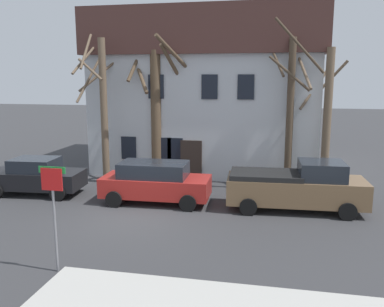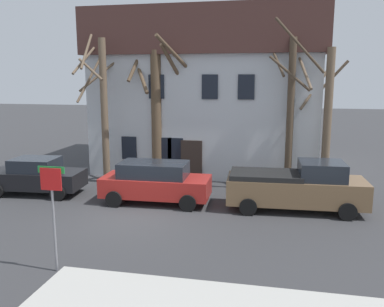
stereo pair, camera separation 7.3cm
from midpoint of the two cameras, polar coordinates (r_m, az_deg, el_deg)
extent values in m
plane|color=#38383A|center=(15.72, -8.50, -9.07)|extent=(120.00, 120.00, 0.00)
cube|color=silver|center=(24.90, 2.53, 5.84)|extent=(11.98, 8.78, 6.40)
cube|color=#4C2D28|center=(24.93, 2.62, 15.95)|extent=(12.48, 9.28, 2.38)
cube|color=#2D231E|center=(20.93, -0.21, -1.01)|extent=(1.10, 0.12, 2.10)
cube|color=black|center=(21.75, -8.94, 0.78)|extent=(0.80, 0.08, 1.20)
cube|color=black|center=(21.17, -4.07, 0.62)|extent=(0.80, 0.08, 1.20)
cube|color=black|center=(21.02, -2.49, 0.56)|extent=(0.80, 0.08, 1.20)
cube|color=black|center=(20.96, -5.16, 9.30)|extent=(0.80, 0.08, 1.20)
cube|color=black|center=(20.35, 2.36, 9.30)|extent=(0.80, 0.08, 1.20)
cube|color=black|center=(20.15, 7.43, 9.20)|extent=(0.80, 0.08, 1.20)
cylinder|color=brown|center=(20.70, -12.29, 5.66)|extent=(0.35, 0.35, 7.13)
cylinder|color=brown|center=(20.93, -14.72, 13.66)|extent=(0.28, 1.67, 1.77)
cylinder|color=brown|center=(21.20, -14.97, 12.58)|extent=(0.41, 2.10, 1.50)
cylinder|color=brown|center=(20.13, -14.15, 11.34)|extent=(1.50, 0.76, 1.07)
cylinder|color=brown|center=(21.32, -14.11, 10.44)|extent=(0.93, 1.78, 2.58)
cylinder|color=brown|center=(21.56, -13.16, 10.49)|extent=(1.64, 1.35, 1.60)
cylinder|color=brown|center=(21.07, -5.15, 5.23)|extent=(0.53, 0.53, 6.61)
cylinder|color=brown|center=(20.77, -7.08, 10.17)|extent=(1.02, 1.35, 1.37)
cylinder|color=brown|center=(21.55, -7.55, 13.35)|extent=(0.75, 2.08, 2.62)
cylinder|color=brown|center=(20.42, -2.80, 12.15)|extent=(0.84, 2.15, 2.03)
cylinder|color=brown|center=(21.72, -4.77, 10.87)|extent=(1.66, 0.28, 1.61)
cylinder|color=brown|center=(20.10, -2.45, 13.54)|extent=(1.43, 2.55, 1.87)
cylinder|color=#4C3D2D|center=(19.83, 13.42, 5.34)|extent=(0.34, 0.34, 7.08)
cylinder|color=#4C3D2D|center=(20.80, 12.82, 10.52)|extent=(2.18, 0.64, 1.26)
cylinder|color=#4C3D2D|center=(18.86, 13.37, 10.83)|extent=(1.88, 0.38, 1.60)
cylinder|color=#4C3D2D|center=(18.74, 14.74, 14.38)|extent=(2.26, 0.64, 2.38)
cylinder|color=#4C3D2D|center=(19.49, 11.79, 12.30)|extent=(0.68, 1.42, 1.30)
cylinder|color=brown|center=(19.91, 18.25, 4.42)|extent=(0.38, 0.38, 6.60)
cylinder|color=brown|center=(20.45, 16.77, 8.85)|extent=(1.54, 1.23, 2.10)
cylinder|color=brown|center=(20.56, 18.60, 9.73)|extent=(1.60, 0.35, 1.83)
cylinder|color=brown|center=(19.45, 15.23, 11.23)|extent=(0.68, 2.46, 1.78)
cube|color=black|center=(19.92, -21.09, -3.35)|extent=(4.34, 2.08, 0.76)
cube|color=#1E232B|center=(19.78, -21.22, -1.46)|extent=(2.05, 1.70, 0.58)
cylinder|color=black|center=(20.16, -16.22, -3.96)|extent=(0.69, 0.27, 0.68)
cylinder|color=black|center=(18.60, -18.38, -5.29)|extent=(0.69, 0.27, 0.68)
cylinder|color=black|center=(21.45, -23.30, -3.54)|extent=(0.69, 0.27, 0.68)
cube|color=#AD231E|center=(17.39, -5.17, -4.55)|extent=(4.59, 1.94, 0.81)
cube|color=#1E232B|center=(17.25, -5.50, -2.24)|extent=(2.86, 1.68, 0.62)
cylinder|color=black|center=(18.04, 0.37, -5.23)|extent=(0.69, 0.24, 0.68)
cylinder|color=black|center=(16.31, -0.71, -6.95)|extent=(0.69, 0.24, 0.68)
cylinder|color=black|center=(18.78, -8.99, -4.72)|extent=(0.69, 0.24, 0.68)
cylinder|color=black|center=(17.13, -10.97, -6.28)|extent=(0.69, 0.24, 0.68)
cube|color=brown|center=(16.86, 14.12, -5.00)|extent=(5.48, 2.16, 0.99)
cube|color=#1E232B|center=(16.78, 17.55, -2.27)|extent=(1.80, 1.76, 0.70)
cube|color=black|center=(16.64, 10.14, -2.92)|extent=(2.89, 1.96, 0.20)
cylinder|color=black|center=(18.17, 19.57, -5.74)|extent=(0.69, 0.25, 0.68)
cylinder|color=black|center=(16.37, 20.80, -7.59)|extent=(0.69, 0.25, 0.68)
cylinder|color=black|center=(17.83, 7.87, -5.52)|extent=(0.69, 0.25, 0.68)
cylinder|color=black|center=(16.00, 7.75, -7.40)|extent=(0.69, 0.25, 0.68)
cylinder|color=slate|center=(11.72, -18.81, -8.91)|extent=(0.07, 0.07, 2.91)
cube|color=red|center=(11.38, -19.20, -3.45)|extent=(0.60, 0.03, 0.60)
cube|color=#1E8C38|center=(11.36, -19.18, -2.17)|extent=(0.76, 0.02, 0.18)
camera|label=1|loc=(0.04, -90.12, -0.02)|focal=38.15mm
camera|label=2|loc=(0.04, 89.88, 0.02)|focal=38.15mm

